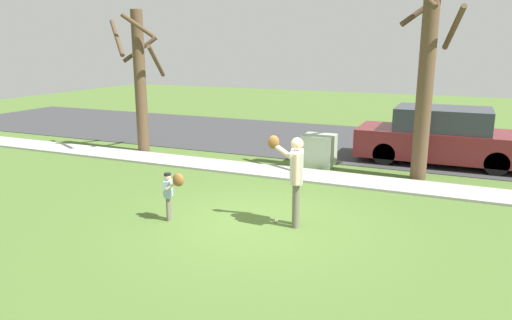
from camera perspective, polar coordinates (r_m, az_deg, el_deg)
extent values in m
plane|color=#4C6B2D|center=(12.54, 6.81, -2.17)|extent=(48.00, 48.00, 0.00)
cube|color=#A3A39E|center=(12.63, 6.95, -1.93)|extent=(36.00, 1.20, 0.06)
cube|color=#38383A|center=(17.36, 11.74, 2.07)|extent=(36.00, 6.80, 0.02)
cylinder|color=#6B6656|center=(9.05, 4.78, -5.49)|extent=(0.14, 0.14, 0.86)
cylinder|color=#6B6656|center=(9.21, 4.82, -5.15)|extent=(0.14, 0.14, 0.86)
cube|color=silver|center=(8.92, 4.89, -0.83)|extent=(0.34, 0.46, 0.61)
sphere|color=beige|center=(8.82, 4.95, 1.94)|extent=(0.23, 0.23, 0.23)
cylinder|color=beige|center=(8.66, 4.82, -1.13)|extent=(0.10, 0.10, 0.58)
cylinder|color=beige|center=(9.13, 3.36, 0.95)|extent=(0.54, 0.25, 0.41)
ellipsoid|color=brown|center=(9.10, 2.11, 2.15)|extent=(0.25, 0.20, 0.26)
cylinder|color=#6B6656|center=(9.65, -10.29, -5.64)|extent=(0.08, 0.08, 0.48)
cylinder|color=#6B6656|center=(9.56, -10.46, -5.82)|extent=(0.08, 0.08, 0.48)
cube|color=#8CADC6|center=(9.48, -10.48, -3.39)|extent=(0.19, 0.26, 0.34)
sphere|color=beige|center=(9.41, -10.54, -1.97)|extent=(0.13, 0.13, 0.13)
cylinder|color=black|center=(9.40, -10.56, -1.68)|extent=(0.14, 0.14, 0.04)
cylinder|color=beige|center=(9.61, -10.23, -3.09)|extent=(0.06, 0.06, 0.32)
cylinder|color=beige|center=(9.27, -9.93, -2.96)|extent=(0.30, 0.14, 0.23)
ellipsoid|color=brown|center=(9.21, -9.29, -2.37)|extent=(0.25, 0.20, 0.26)
sphere|color=white|center=(9.39, 2.45, -7.29)|extent=(0.07, 0.07, 0.07)
cube|color=#9EB293|center=(13.76, 7.51, 1.15)|extent=(0.89, 0.80, 0.90)
cylinder|color=brown|center=(12.67, 19.77, 10.67)|extent=(0.40, 0.40, 5.83)
cylinder|color=brown|center=(12.81, 22.60, 14.39)|extent=(0.54, 1.37, 1.03)
cylinder|color=brown|center=(13.11, 19.34, 16.66)|extent=(1.06, 0.70, 0.86)
cylinder|color=brown|center=(15.73, -13.69, 8.97)|extent=(0.37, 0.37, 4.46)
cylinder|color=brown|center=(15.51, -11.84, 11.49)|extent=(0.53, 1.36, 1.02)
cylinder|color=brown|center=(16.14, -13.70, 12.73)|extent=(1.05, 0.69, 0.85)
cylinder|color=brown|center=(15.57, -16.31, 13.88)|extent=(1.26, 1.11, 1.14)
cylinder|color=brown|center=(15.31, -13.99, 15.36)|extent=(0.84, 0.72, 0.74)
cube|color=maroon|center=(14.86, 21.21, 1.83)|extent=(4.70, 1.90, 0.80)
cube|color=#2D333D|center=(14.75, 21.45, 4.59)|extent=(2.59, 1.75, 0.65)
cylinder|color=black|center=(15.76, 26.57, 0.98)|extent=(0.64, 0.22, 0.64)
cylinder|color=black|center=(14.11, 26.84, -0.37)|extent=(0.64, 0.22, 0.64)
cylinder|color=black|center=(15.85, 16.04, 1.96)|extent=(0.64, 0.22, 0.64)
cylinder|color=black|center=(14.22, 15.10, 0.74)|extent=(0.64, 0.22, 0.64)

